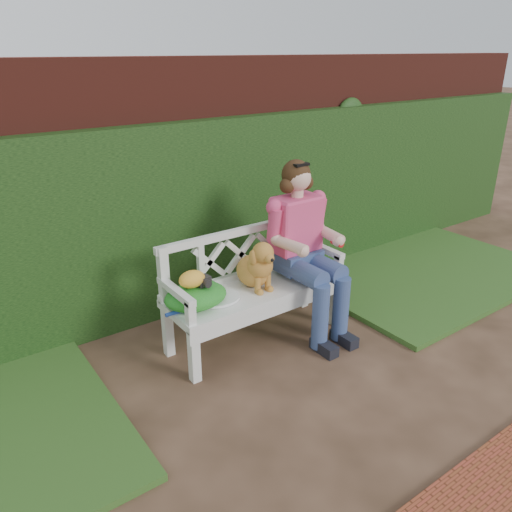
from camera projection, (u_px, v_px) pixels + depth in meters
ground at (304, 398)px, 3.48m from camera, size 60.00×60.00×0.00m
brick_wall at (170, 188)px, 4.48m from camera, size 10.00×0.30×2.20m
ivy_hedge at (183, 220)px, 4.41m from camera, size 10.00×0.18×1.70m
grass_right at (417, 270)px, 5.44m from camera, size 2.60×2.00×0.05m
garden_bench at (256, 313)px, 4.11m from camera, size 1.61×0.70×0.48m
seated_woman at (299, 248)px, 4.14m from camera, size 0.83×0.96×1.45m
dog at (255, 263)px, 3.94m from camera, size 0.32×0.41×0.42m
tennis_racket at (216, 299)px, 3.78m from camera, size 0.70×0.42×0.03m
green_bag at (196, 296)px, 3.70m from camera, size 0.58×0.51×0.17m
camera_item at (203, 281)px, 3.66m from camera, size 0.11×0.09×0.07m
baseball_glove at (192, 279)px, 3.62m from camera, size 0.24×0.20×0.13m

